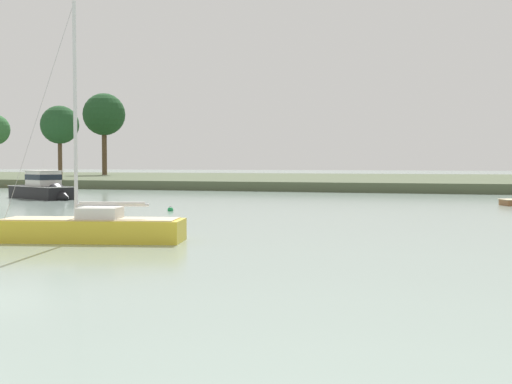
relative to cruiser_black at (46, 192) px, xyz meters
The scene contains 6 objects.
far_shore_bank 52.39m from the cruiser_black, 64.47° to the left, with size 228.07×55.64×1.01m, color #4C563D.
cruiser_black is the anchor object (origin of this frame).
sailboat_yellow 32.46m from the cruiser_black, 52.31° to the right, with size 7.39×3.54×9.81m.
mooring_buoy_green 18.70m from the cruiser_black, 31.69° to the right, with size 0.37×0.37×0.42m.
shore_tree_center 29.33m from the cruiser_black, 121.20° to the left, with size 4.74×4.74×9.11m.
shore_tree_far_right 55.99m from the cruiser_black, 115.03° to the left, with size 6.89×6.89×13.39m.
Camera 1 is at (11.10, -11.72, 3.05)m, focal length 47.36 mm.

